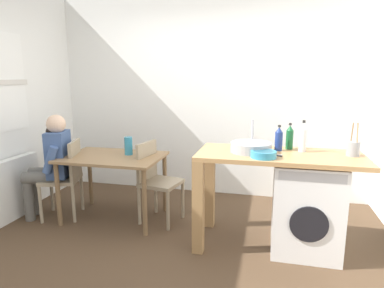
% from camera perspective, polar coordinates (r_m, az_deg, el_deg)
% --- Properties ---
extents(ground_plane, '(5.46, 5.46, 0.00)m').
position_cam_1_polar(ground_plane, '(3.28, -3.03, -17.94)').
color(ground_plane, '#4C3826').
extents(wall_back, '(4.60, 0.10, 2.70)m').
position_cam_1_polar(wall_back, '(4.57, 3.08, 8.19)').
color(wall_back, white).
rests_on(wall_back, ground_plane).
extents(radiator, '(0.10, 0.80, 0.70)m').
position_cam_1_polar(radiator, '(4.35, -28.47, -6.81)').
color(radiator, white).
rests_on(radiator, ground_plane).
extents(dining_table, '(1.10, 0.76, 0.74)m').
position_cam_1_polar(dining_table, '(3.85, -13.40, -3.40)').
color(dining_table, olive).
rests_on(dining_table, ground_plane).
extents(chair_person_seat, '(0.50, 0.50, 0.90)m').
position_cam_1_polar(chair_person_seat, '(4.10, -20.71, -4.92)').
color(chair_person_seat, gray).
rests_on(chair_person_seat, ground_plane).
extents(chair_opposite, '(0.47, 0.47, 0.90)m').
position_cam_1_polar(chair_opposite, '(3.76, -6.33, -5.67)').
color(chair_opposite, gray).
rests_on(chair_opposite, ground_plane).
extents(seated_person, '(0.56, 0.54, 1.20)m').
position_cam_1_polar(seated_person, '(4.11, -23.02, -2.69)').
color(seated_person, '#595651').
rests_on(seated_person, ground_plane).
extents(kitchen_counter, '(1.50, 0.68, 0.92)m').
position_cam_1_polar(kitchen_counter, '(3.19, 10.86, -4.18)').
color(kitchen_counter, tan).
rests_on(kitchen_counter, ground_plane).
extents(washing_machine, '(0.60, 0.61, 0.86)m').
position_cam_1_polar(washing_machine, '(3.31, 18.97, -10.08)').
color(washing_machine, white).
rests_on(washing_machine, ground_plane).
extents(sink_basin, '(0.38, 0.38, 0.09)m').
position_cam_1_polar(sink_basin, '(3.15, 10.07, -0.56)').
color(sink_basin, '#9EA0A5').
rests_on(sink_basin, kitchen_counter).
extents(tap, '(0.02, 0.02, 0.28)m').
position_cam_1_polar(tap, '(3.31, 10.32, 1.69)').
color(tap, '#B2B2B7').
rests_on(tap, kitchen_counter).
extents(bottle_tall_green, '(0.07, 0.07, 0.25)m').
position_cam_1_polar(bottle_tall_green, '(3.26, 14.68, 0.83)').
color(bottle_tall_green, navy).
rests_on(bottle_tall_green, kitchen_counter).
extents(bottle_squat_brown, '(0.07, 0.07, 0.25)m').
position_cam_1_polar(bottle_squat_brown, '(3.35, 16.42, 1.10)').
color(bottle_squat_brown, '#19592D').
rests_on(bottle_squat_brown, kitchen_counter).
extents(bottle_clear_small, '(0.07, 0.07, 0.30)m').
position_cam_1_polar(bottle_clear_small, '(3.27, 18.53, 1.06)').
color(bottle_clear_small, silver).
rests_on(bottle_clear_small, kitchen_counter).
extents(mixing_bowl, '(0.22, 0.22, 0.06)m').
position_cam_1_polar(mixing_bowl, '(2.95, 12.18, -1.66)').
color(mixing_bowl, teal).
rests_on(mixing_bowl, kitchen_counter).
extents(utensil_crock, '(0.11, 0.11, 0.30)m').
position_cam_1_polar(utensil_crock, '(3.27, 25.95, -0.68)').
color(utensil_crock, gray).
rests_on(utensil_crock, kitchen_counter).
extents(vase, '(0.09, 0.09, 0.21)m').
position_cam_1_polar(vase, '(3.83, -10.86, -0.31)').
color(vase, teal).
rests_on(vase, dining_table).
extents(scissors, '(0.15, 0.06, 0.01)m').
position_cam_1_polar(scissors, '(3.05, 13.90, -1.88)').
color(scissors, '#B2B2B7').
rests_on(scissors, kitchen_counter).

